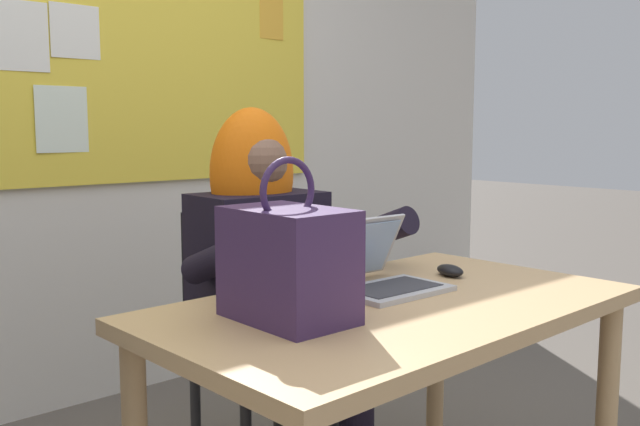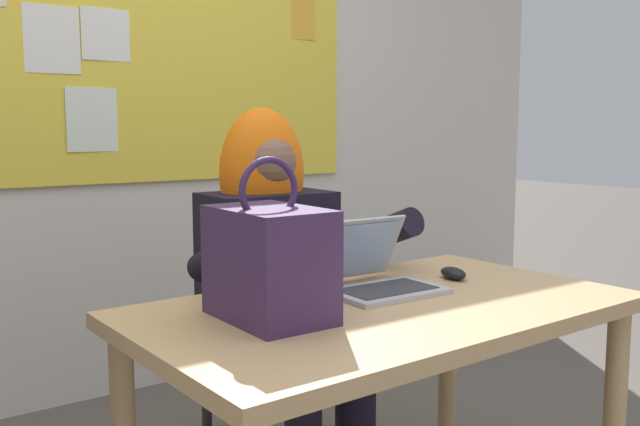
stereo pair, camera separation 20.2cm
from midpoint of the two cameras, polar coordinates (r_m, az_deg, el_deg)
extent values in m
cube|color=silver|center=(3.18, -21.13, 9.38)|extent=(5.42, 0.10, 2.70)
cube|color=yellow|center=(3.14, -20.89, 13.12)|extent=(2.40, 0.02, 1.20)
cube|color=white|center=(3.13, -21.19, 13.67)|extent=(0.21, 0.01, 0.22)
cube|color=white|center=(3.05, -25.14, 12.99)|extent=(0.22, 0.01, 0.27)
cube|color=gold|center=(3.63, -5.65, 16.02)|extent=(0.14, 0.01, 0.26)
cube|color=white|center=(3.08, -21.97, 7.10)|extent=(0.24, 0.01, 0.27)
cube|color=tan|center=(1.81, 2.92, -7.83)|extent=(1.29, 0.76, 0.04)
cylinder|color=tan|center=(2.21, 19.87, -15.66)|extent=(0.06, 0.06, 0.71)
cylinder|color=tan|center=(2.53, 7.13, -12.39)|extent=(0.06, 0.06, 0.71)
cube|color=black|center=(2.41, -7.14, -11.29)|extent=(0.45, 0.45, 0.04)
cube|color=black|center=(2.51, -9.38, -4.80)|extent=(0.38, 0.07, 0.45)
cylinder|color=#262628|center=(2.44, -1.36, -16.73)|extent=(0.04, 0.04, 0.42)
cylinder|color=#262628|center=(2.70, -5.67, -14.33)|extent=(0.04, 0.04, 0.42)
cylinder|color=#262628|center=(2.56, -12.46, -15.73)|extent=(0.04, 0.04, 0.42)
cylinder|color=black|center=(2.30, -2.43, -10.84)|extent=(0.16, 0.42, 0.15)
cylinder|color=black|center=(2.19, -6.69, -11.80)|extent=(0.16, 0.42, 0.15)
cube|color=black|center=(2.35, -7.52, -4.68)|extent=(0.43, 0.27, 0.52)
cylinder|color=black|center=(2.29, 0.81, -2.01)|extent=(0.10, 0.47, 0.24)
cylinder|color=black|center=(2.01, -10.11, -3.40)|extent=(0.10, 0.47, 0.24)
sphere|color=brown|center=(2.31, -7.66, 4.11)|extent=(0.20, 0.20, 0.20)
ellipsoid|color=orange|center=(2.33, -8.04, 3.15)|extent=(0.31, 0.23, 0.44)
cube|color=#B7B7BC|center=(1.89, 2.91, -6.32)|extent=(0.30, 0.20, 0.01)
cube|color=#333338|center=(1.89, 2.91, -6.09)|extent=(0.25, 0.15, 0.00)
cube|color=#B7B7BC|center=(1.98, 0.07, -2.90)|extent=(0.30, 0.10, 0.18)
cube|color=#99B7E0|center=(1.97, 0.24, -3.06)|extent=(0.27, 0.08, 0.16)
ellipsoid|color=black|center=(2.11, 7.89, -4.70)|extent=(0.09, 0.12, 0.03)
cube|color=#38234C|center=(1.61, -6.23, -4.24)|extent=(0.20, 0.30, 0.26)
torus|color=#38234C|center=(1.59, -6.31, 1.80)|extent=(0.16, 0.02, 0.16)
camera|label=1|loc=(0.10, -92.86, -0.35)|focal=39.20mm
camera|label=2|loc=(0.10, 87.14, 0.35)|focal=39.20mm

